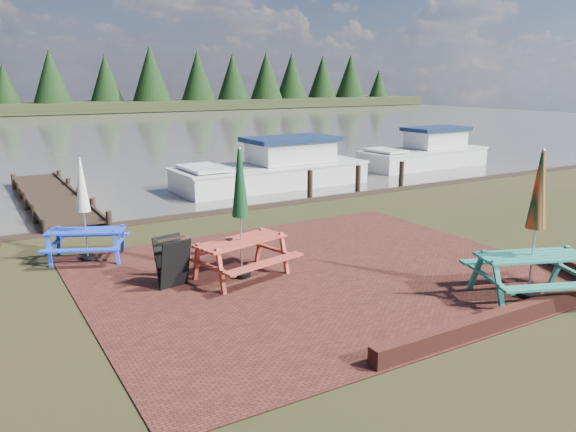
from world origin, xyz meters
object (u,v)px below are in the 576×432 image
Objects in this scene: picnic_table_red at (241,234)px; chalkboard at (172,262)px; picnic_table_teal at (533,248)px; picnic_table_blue at (85,225)px; boat_near at (275,171)px; boat_far at (426,154)px; jetty at (52,197)px.

picnic_table_red reaches higher than chalkboard.
picnic_table_teal reaches higher than picnic_table_blue.
chalkboard is 11.42m from boat_near.
picnic_table_blue is 0.34× the size of boat_far.
picnic_table_teal is at bearing -55.38° from picnic_table_red.
chalkboard is 0.13× the size of boat_near.
picnic_table_teal reaches higher than chalkboard.
boat_far is (10.39, 13.36, -0.52)m from picnic_table_teal.
boat_near is at bearing 43.73° from picnic_table_red.
boat_far is at bearing 20.87° from picnic_table_red.
boat_far is at bearing 0.32° from jetty.
picnic_table_teal is 5.34m from picnic_table_red.
picnic_table_red reaches higher than jetty.
boat_near is (7.19, 8.87, -0.08)m from chalkboard.
chalkboard is (-1.33, 0.20, -0.40)m from picnic_table_red.
picnic_table_red is at bearing -23.83° from picnic_table_blue.
chalkboard is 0.10× the size of jetty.
picnic_table_red is 1.16× the size of picnic_table_blue.
picnic_table_blue is 2.74m from chalkboard.
picnic_table_red is 10.81m from boat_near.
picnic_table_red is 2.69× the size of chalkboard.
picnic_table_blue is 7.01m from jetty.
boat_near is at bearing 102.62° from picnic_table_teal.
picnic_table_red is (-3.97, 3.57, -0.03)m from picnic_table_teal.
chalkboard is at bearing -85.46° from jetty.
boat_far is (16.45, 0.09, 0.29)m from jetty.
jetty is 16.45m from boat_far.
picnic_table_teal is 0.35× the size of boat_near.
picnic_table_red is at bearing 159.15° from picnic_table_teal.
picnic_table_blue is 10.42m from boat_near.
jetty is at bearing 112.39° from picnic_table_blue.
boat_far is at bearing 73.25° from picnic_table_teal.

